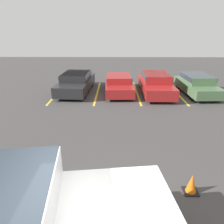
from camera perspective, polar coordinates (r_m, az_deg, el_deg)
The scene contains 11 objects.
stall_stripe_a at distance 15.13m, azimuth -13.91°, elevation 5.04°, with size 0.12×5.45×0.01m, color yellow.
stall_stripe_b at distance 14.70m, azimuth -3.84°, elevation 5.14°, with size 0.12×5.45×0.01m, color yellow.
stall_stripe_c at distance 14.72m, azimuth 6.50°, elevation 5.08°, with size 0.12×5.45×0.01m, color yellow.
stall_stripe_d at distance 15.22m, azimuth 16.48°, elevation 4.87°, with size 0.12×5.45×0.01m, color yellow.
stall_stripe_e at distance 16.14m, azimuth 25.57°, elevation 4.55°, with size 0.12×5.45×0.01m, color yellow.
pickup_truck at distance 4.50m, azimuth -23.69°, elevation -25.27°, with size 5.77×2.73×1.84m.
parked_sedan_a at distance 14.92m, azimuth -9.35°, elevation 7.80°, with size 2.11×4.75×1.26m.
parked_sedan_b at distance 14.52m, azimuth 1.77°, elevation 7.49°, with size 1.85×4.28×1.15m.
parked_sedan_c at distance 14.61m, azimuth 11.30°, elevation 7.50°, with size 1.83×4.75×1.31m.
parked_sedan_d at distance 15.28m, azimuth 21.27°, elevation 6.91°, with size 1.93×4.35×1.23m.
traffic_cone at distance 6.32m, azimuth 20.06°, elevation -17.31°, with size 0.38×0.38×0.54m.
Camera 1 is at (0.41, -2.93, 4.05)m, focal length 35.00 mm.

